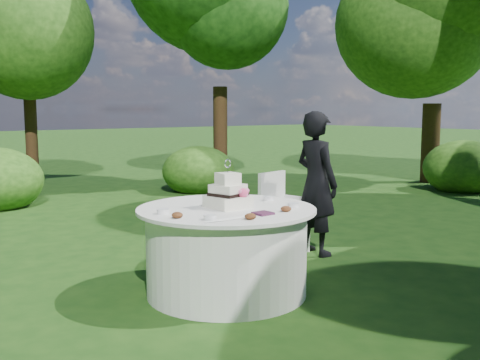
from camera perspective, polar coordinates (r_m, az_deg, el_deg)
name	(u,v)px	position (r m, az deg, el deg)	size (l,w,h in m)	color
ground	(227,293)	(5.07, -1.37, -11.41)	(80.00, 80.00, 0.00)	#173C10
napkins	(263,213)	(4.57, 2.35, -3.40)	(0.14, 0.14, 0.02)	#471E39
feather_plume	(230,219)	(4.36, -0.98, -3.94)	(0.48, 0.07, 0.01)	white
guest	(316,183)	(6.29, 7.77, -0.34)	(0.58, 0.38, 1.60)	black
table	(226,250)	(4.96, -1.38, -7.16)	(1.56, 1.56, 0.77)	white
cake	(228,195)	(4.87, -1.19, -1.49)	(0.33, 0.34, 0.43)	silver
chair	(280,206)	(6.41, 4.09, -2.68)	(0.54, 0.53, 0.91)	white
votives	(237,205)	(4.91, -0.29, -2.51)	(1.23, 0.90, 0.04)	white
petal_cups	(239,213)	(4.48, -0.12, -3.40)	(0.95, 0.48, 0.05)	#562D16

